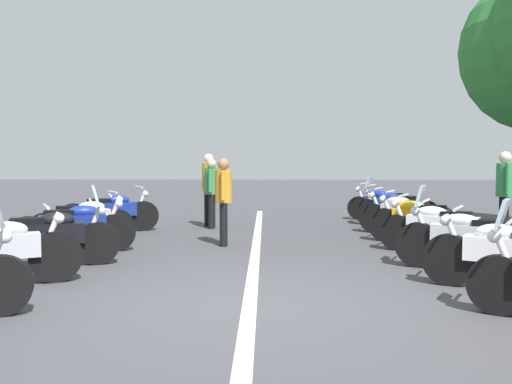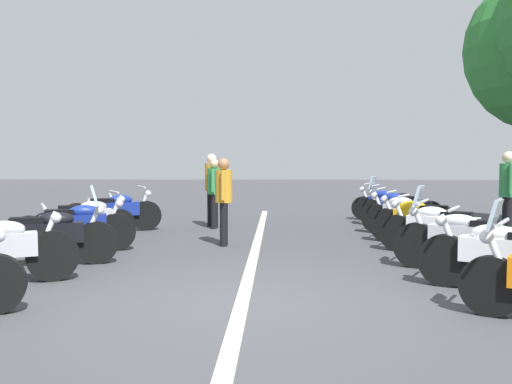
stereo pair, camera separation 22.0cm
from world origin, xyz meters
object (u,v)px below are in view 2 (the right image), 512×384
Objects in this scene: motorcycle_right_row_4 at (421,220)px; motorcycle_right_row_1 at (508,255)px; motorcycle_right_row_7 at (388,204)px; bystander_4 at (212,184)px; bystander_1 at (214,188)px; motorcycle_left_row_3 at (75,226)px; motorcycle_left_row_2 at (46,235)px; motorcycle_right_row_5 at (408,214)px; motorcycle_left_row_5 at (113,211)px; bystander_0 at (508,188)px; bystander_3 at (224,195)px; motorcycle_right_row_6 at (399,207)px; motorcycle_right_row_3 at (441,228)px; motorcycle_left_row_4 at (85,219)px; motorcycle_right_row_2 at (469,239)px.

motorcycle_right_row_1 is at bearing 116.34° from motorcycle_right_row_4.
bystander_4 is (-1.40, 4.51, 0.58)m from motorcycle_right_row_7.
bystander_1 is 0.93× the size of bystander_4.
motorcycle_left_row_3 is 8.23m from motorcycle_right_row_7.
motorcycle_left_row_2 reaches higher than motorcycle_right_row_5.
motorcycle_left_row_2 is 1.12× the size of motorcycle_right_row_7.
bystander_0 is at bearing -35.04° from motorcycle_left_row_5.
motorcycle_left_row_3 reaches higher than motorcycle_right_row_1.
motorcycle_right_row_1 is 1.20× the size of bystander_3.
motorcycle_left_row_2 is 8.52m from bystander_0.
motorcycle_right_row_5 is at bearing 110.23° from motorcycle_right_row_6.
motorcycle_right_row_3 is at bearing -7.96° from motorcycle_left_row_2.
motorcycle_right_row_3 is at bearing -14.43° from bystander_3.
motorcycle_right_row_5 is 1.00× the size of motorcycle_right_row_6.
motorcycle_right_row_1 reaches higher than motorcycle_right_row_3.
motorcycle_right_row_3 is 5.46m from bystander_1.
motorcycle_left_row_3 is at bearing 71.99° from motorcycle_left_row_2.
motorcycle_left_row_4 is 6.99m from motorcycle_right_row_2.
bystander_3 reaches higher than motorcycle_right_row_1.
motorcycle_right_row_3 is (0.03, -6.28, -0.01)m from motorcycle_left_row_3.
motorcycle_right_row_5 is (5.09, -0.05, -0.00)m from motorcycle_right_row_1.
bystander_4 is (3.71, 4.36, 0.58)m from motorcycle_right_row_3.
motorcycle_left_row_5 is 1.05× the size of motorcycle_right_row_6.
motorcycle_right_row_2 reaches higher than motorcycle_right_row_6.
motorcycle_left_row_5 is 1.07× the size of motorcycle_right_row_4.
motorcycle_right_row_4 is at bearing -65.29° from motorcycle_right_row_2.
bystander_0 reaches higher than motorcycle_right_row_7.
bystander_4 is at bearing -11.99° from motorcycle_right_row_3.
motorcycle_right_row_4 is (0.01, -6.49, 0.01)m from motorcycle_left_row_4.
motorcycle_left_row_3 is 2.69m from bystander_3.
bystander_1 reaches higher than motorcycle_right_row_6.
motorcycle_left_row_3 is 4.01m from bystander_1.
motorcycle_right_row_5 is 1.48m from motorcycle_right_row_6.
motorcycle_left_row_4 is at bearing 47.73° from motorcycle_right_row_6.
motorcycle_right_row_2 is at bearing 133.95° from bystander_1.
motorcycle_right_row_6 reaches higher than motorcycle_right_row_4.
motorcycle_right_row_1 is 1.10× the size of bystander_0.
bystander_1 reaches higher than motorcycle_right_row_7.
motorcycle_right_row_4 is at bearing -8.93° from motorcycle_left_row_3.
motorcycle_right_row_1 is 7.77m from motorcycle_right_row_7.
motorcycle_left_row_2 is at bearing -142.06° from bystander_3.
bystander_0 reaches higher than motorcycle_right_row_5.
motorcycle_left_row_4 is 0.92× the size of motorcycle_right_row_5.
motorcycle_right_row_6 is (5.16, -6.41, -0.00)m from motorcycle_left_row_2.
motorcycle_left_row_3 is 1.14× the size of bystander_0.
bystander_0 reaches higher than motorcycle_right_row_1.
bystander_0 is at bearing -109.48° from motorcycle_right_row_3.
motorcycle_right_row_2 is 1.17× the size of bystander_4.
motorcycle_left_row_2 is 5.09m from bystander_1.
motorcycle_right_row_6 is at bearing -70.25° from motorcycle_right_row_5.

